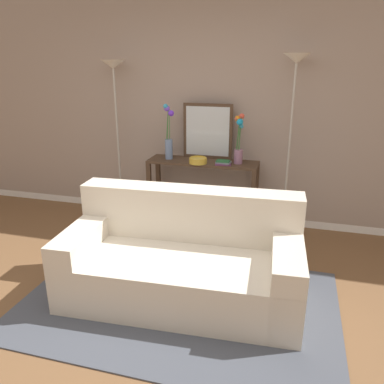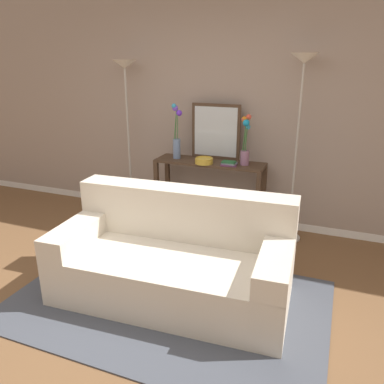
% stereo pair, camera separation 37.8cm
% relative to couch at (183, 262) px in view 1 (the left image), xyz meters
% --- Properties ---
extents(ground_plane, '(16.00, 16.00, 0.02)m').
position_rel_couch_xyz_m(ground_plane, '(-0.26, -0.58, -0.32)').
color(ground_plane, brown).
extents(back_wall, '(12.00, 0.15, 2.92)m').
position_rel_couch_xyz_m(back_wall, '(-0.26, 1.79, 1.15)').
color(back_wall, white).
rests_on(back_wall, ground).
extents(area_rug, '(2.59, 1.66, 0.01)m').
position_rel_couch_xyz_m(area_rug, '(0.00, -0.16, -0.30)').
color(area_rug, '#474C56').
rests_on(area_rug, ground).
extents(couch, '(1.99, 1.04, 0.88)m').
position_rel_couch_xyz_m(couch, '(0.00, 0.00, 0.00)').
color(couch, beige).
rests_on(couch, ground).
extents(console_table, '(1.28, 0.36, 0.82)m').
position_rel_couch_xyz_m(console_table, '(-0.19, 1.45, 0.25)').
color(console_table, '#473323').
rests_on(console_table, ground).
extents(floor_lamp_left, '(0.28, 0.28, 1.93)m').
position_rel_couch_xyz_m(floor_lamp_left, '(-1.26, 1.46, 1.21)').
color(floor_lamp_left, '#B7B2A8').
rests_on(floor_lamp_left, ground).
extents(floor_lamp_right, '(0.28, 0.28, 2.00)m').
position_rel_couch_xyz_m(floor_lamp_right, '(0.77, 1.46, 1.26)').
color(floor_lamp_right, '#B7B2A8').
rests_on(floor_lamp_right, ground).
extents(wall_mirror, '(0.58, 0.02, 0.64)m').
position_rel_couch_xyz_m(wall_mirror, '(-0.17, 1.60, 0.83)').
color(wall_mirror, '#473323').
rests_on(wall_mirror, console_table).
extents(vase_tall_flowers, '(0.12, 0.10, 0.64)m').
position_rel_couch_xyz_m(vase_tall_flowers, '(-0.60, 1.45, 0.77)').
color(vase_tall_flowers, '#6B84AD').
rests_on(vase_tall_flowers, console_table).
extents(vase_short_flowers, '(0.11, 0.13, 0.56)m').
position_rel_couch_xyz_m(vase_short_flowers, '(0.22, 1.45, 0.76)').
color(vase_short_flowers, gray).
rests_on(vase_short_flowers, console_table).
extents(fruit_bowl, '(0.20, 0.20, 0.07)m').
position_rel_couch_xyz_m(fruit_bowl, '(-0.22, 1.34, 0.54)').
color(fruit_bowl, gold).
rests_on(fruit_bowl, console_table).
extents(book_stack, '(0.19, 0.14, 0.05)m').
position_rel_couch_xyz_m(book_stack, '(0.07, 1.36, 0.53)').
color(book_stack, '#6B3360').
rests_on(book_stack, console_table).
extents(book_row_under_console, '(0.43, 0.18, 0.13)m').
position_rel_couch_xyz_m(book_row_under_console, '(-0.51, 1.45, -0.25)').
color(book_row_under_console, '#B77F33').
rests_on(book_row_under_console, ground).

